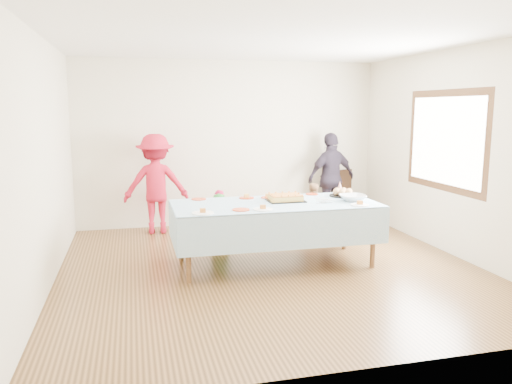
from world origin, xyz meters
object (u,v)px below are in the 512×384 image
dining_chair (347,192)px  adult_left (156,184)px  birthday_cake (285,198)px  party_table (275,207)px

dining_chair → adult_left: (-3.26, -0.15, 0.29)m
birthday_cake → adult_left: bearing=128.1°
party_table → birthday_cake: 0.21m
party_table → adult_left: 2.41m
dining_chair → adult_left: bearing=163.0°
party_table → dining_chair: size_ratio=2.88×
dining_chair → adult_left: 3.28m
party_table → birthday_cake: (0.16, 0.09, 0.09)m
party_table → adult_left: bearing=123.8°
party_table → dining_chair: bearing=48.3°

